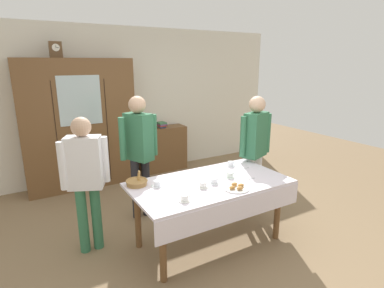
# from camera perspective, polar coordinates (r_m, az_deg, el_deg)

# --- Properties ---
(ground_plane) EXTENTS (12.00, 12.00, 0.00)m
(ground_plane) POSITION_cam_1_polar(r_m,az_deg,el_deg) (3.99, 1.51, -16.43)
(ground_plane) COLOR #846B4C
(ground_plane) RESTS_ON ground
(back_wall) EXTENTS (6.40, 0.10, 2.70)m
(back_wall) POSITION_cam_1_polar(r_m,az_deg,el_deg) (5.87, -12.27, 7.51)
(back_wall) COLOR silver
(back_wall) RESTS_ON ground
(dining_table) EXTENTS (1.79, 0.96, 0.77)m
(dining_table) POSITION_cam_1_polar(r_m,az_deg,el_deg) (3.51, 3.63, -8.79)
(dining_table) COLOR brown
(dining_table) RESTS_ON ground
(wall_cabinet) EXTENTS (1.79, 0.46, 2.15)m
(wall_cabinet) POSITION_cam_1_polar(r_m,az_deg,el_deg) (5.42, -20.18, 3.35)
(wall_cabinet) COLOR brown
(wall_cabinet) RESTS_ON ground
(mantel_clock) EXTENTS (0.18, 0.11, 0.24)m
(mantel_clock) POSITION_cam_1_polar(r_m,az_deg,el_deg) (5.29, -24.07, 15.77)
(mantel_clock) COLOR brown
(mantel_clock) RESTS_ON wall_cabinet
(bookshelf_low) EXTENTS (0.93, 0.35, 0.86)m
(bookshelf_low) POSITION_cam_1_polar(r_m,az_deg,el_deg) (6.05, -5.56, -0.89)
(bookshelf_low) COLOR brown
(bookshelf_low) RESTS_ON ground
(book_stack) EXTENTS (0.16, 0.23, 0.10)m
(book_stack) POSITION_cam_1_polar(r_m,az_deg,el_deg) (5.93, -5.68, 3.62)
(book_stack) COLOR #2D5184
(book_stack) RESTS_ON bookshelf_low
(tea_cup_near_left) EXTENTS (0.13, 0.13, 0.06)m
(tea_cup_near_left) POSITION_cam_1_polar(r_m,az_deg,el_deg) (3.03, -1.36, -10.05)
(tea_cup_near_left) COLOR white
(tea_cup_near_left) RESTS_ON dining_table
(tea_cup_mid_left) EXTENTS (0.13, 0.13, 0.06)m
(tea_cup_mid_left) POSITION_cam_1_polar(r_m,az_deg,el_deg) (4.02, 7.22, -3.75)
(tea_cup_mid_left) COLOR white
(tea_cup_mid_left) RESTS_ON dining_table
(tea_cup_center) EXTENTS (0.13, 0.13, 0.06)m
(tea_cup_center) POSITION_cam_1_polar(r_m,az_deg,el_deg) (3.63, 7.08, -5.78)
(tea_cup_center) COLOR silver
(tea_cup_center) RESTS_ON dining_table
(tea_cup_far_right) EXTENTS (0.13, 0.13, 0.06)m
(tea_cup_far_right) POSITION_cam_1_polar(r_m,az_deg,el_deg) (3.38, -6.54, -7.40)
(tea_cup_far_right) COLOR white
(tea_cup_far_right) RESTS_ON dining_table
(tea_cup_far_left) EXTENTS (0.13, 0.13, 0.06)m
(tea_cup_far_left) POSITION_cam_1_polar(r_m,az_deg,el_deg) (3.33, 2.07, -7.64)
(tea_cup_far_left) COLOR white
(tea_cup_far_left) RESTS_ON dining_table
(tea_cup_front_edge) EXTENTS (0.13, 0.13, 0.06)m
(tea_cup_front_edge) POSITION_cam_1_polar(r_m,az_deg,el_deg) (3.44, 4.15, -6.94)
(tea_cup_front_edge) COLOR white
(tea_cup_front_edge) RESTS_ON dining_table
(bread_basket) EXTENTS (0.24, 0.24, 0.16)m
(bread_basket) POSITION_cam_1_polar(r_m,az_deg,el_deg) (3.44, -10.25, -7.00)
(bread_basket) COLOR #9E7542
(bread_basket) RESTS_ON dining_table
(pastry_plate) EXTENTS (0.28, 0.28, 0.05)m
(pastry_plate) POSITION_cam_1_polar(r_m,az_deg,el_deg) (3.33, 8.29, -8.04)
(pastry_plate) COLOR white
(pastry_plate) RESTS_ON dining_table
(spoon_near_right) EXTENTS (0.12, 0.02, 0.01)m
(spoon_near_right) POSITION_cam_1_polar(r_m,az_deg,el_deg) (3.97, 10.14, -4.45)
(spoon_near_right) COLOR silver
(spoon_near_right) RESTS_ON dining_table
(spoon_mid_left) EXTENTS (0.12, 0.02, 0.01)m
(spoon_mid_left) POSITION_cam_1_polar(r_m,az_deg,el_deg) (3.64, 11.17, -6.34)
(spoon_mid_left) COLOR silver
(spoon_mid_left) RESTS_ON dining_table
(spoon_near_left) EXTENTS (0.12, 0.02, 0.01)m
(spoon_near_left) POSITION_cam_1_polar(r_m,az_deg,el_deg) (3.22, -2.46, -8.93)
(spoon_near_left) COLOR silver
(spoon_near_left) RESTS_ON dining_table
(person_behind_table_right) EXTENTS (0.52, 0.33, 1.54)m
(person_behind_table_right) POSITION_cam_1_polar(r_m,az_deg,el_deg) (3.50, -19.24, -5.12)
(person_behind_table_right) COLOR #33704C
(person_behind_table_right) RESTS_ON ground
(person_behind_table_left) EXTENTS (0.52, 0.32, 1.65)m
(person_behind_table_left) POSITION_cam_1_polar(r_m,az_deg,el_deg) (4.30, 11.68, 0.16)
(person_behind_table_left) COLOR silver
(person_behind_table_left) RESTS_ON ground
(person_near_right_end) EXTENTS (0.52, 0.41, 1.67)m
(person_near_right_end) POSITION_cam_1_polar(r_m,az_deg,el_deg) (4.09, -9.84, -0.28)
(person_near_right_end) COLOR #232328
(person_near_right_end) RESTS_ON ground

